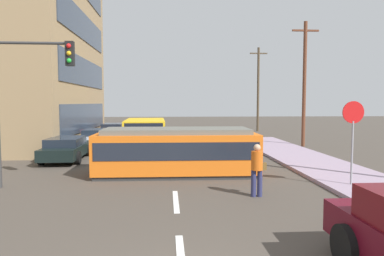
{
  "coord_description": "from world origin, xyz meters",
  "views": [
    {
      "loc": [
        -0.25,
        -4.51,
        2.97
      ],
      "look_at": [
        0.75,
        9.76,
        1.94
      ],
      "focal_mm": 33.16,
      "sensor_mm": 36.0,
      "label": 1
    }
  ],
  "objects_px": {
    "stop_sign": "(353,125)",
    "traffic_light_mast": "(27,83)",
    "parked_sedan_mid": "(66,148)",
    "pedestrian_crossing": "(257,167)",
    "parked_sedan_far": "(98,137)",
    "utility_pole_mid": "(304,82)",
    "streetcar_tram": "(177,151)",
    "parked_sedan_furthest": "(113,130)",
    "utility_pole_far": "(258,88)",
    "city_bus": "(145,132)"
  },
  "relations": [
    {
      "from": "streetcar_tram",
      "to": "traffic_light_mast",
      "type": "height_order",
      "value": "traffic_light_mast"
    },
    {
      "from": "streetcar_tram",
      "to": "parked_sedan_far",
      "type": "bearing_deg",
      "value": 117.74
    },
    {
      "from": "parked_sedan_furthest",
      "to": "utility_pole_mid",
      "type": "relative_size",
      "value": 0.49
    },
    {
      "from": "parked_sedan_furthest",
      "to": "utility_pole_far",
      "type": "height_order",
      "value": "utility_pole_far"
    },
    {
      "from": "traffic_light_mast",
      "to": "pedestrian_crossing",
      "type": "bearing_deg",
      "value": -13.01
    },
    {
      "from": "parked_sedan_furthest",
      "to": "parked_sedan_mid",
      "type": "bearing_deg",
      "value": -92.61
    },
    {
      "from": "parked_sedan_furthest",
      "to": "stop_sign",
      "type": "distance_m",
      "value": 21.97
    },
    {
      "from": "parked_sedan_mid",
      "to": "traffic_light_mast",
      "type": "xyz_separation_m",
      "value": [
        0.39,
        -5.9,
        3.0
      ]
    },
    {
      "from": "streetcar_tram",
      "to": "pedestrian_crossing",
      "type": "height_order",
      "value": "streetcar_tram"
    },
    {
      "from": "streetcar_tram",
      "to": "utility_pole_mid",
      "type": "xyz_separation_m",
      "value": [
        8.82,
        8.78,
        3.37
      ]
    },
    {
      "from": "utility_pole_far",
      "to": "parked_sedan_far",
      "type": "bearing_deg",
      "value": -139.71
    },
    {
      "from": "parked_sedan_furthest",
      "to": "utility_pole_far",
      "type": "bearing_deg",
      "value": 21.52
    },
    {
      "from": "streetcar_tram",
      "to": "traffic_light_mast",
      "type": "distance_m",
      "value": 6.14
    },
    {
      "from": "streetcar_tram",
      "to": "traffic_light_mast",
      "type": "bearing_deg",
      "value": -159.51
    },
    {
      "from": "streetcar_tram",
      "to": "parked_sedan_far",
      "type": "xyz_separation_m",
      "value": [
        -5.09,
        9.68,
        -0.36
      ]
    },
    {
      "from": "city_bus",
      "to": "utility_pole_mid",
      "type": "relative_size",
      "value": 0.66
    },
    {
      "from": "parked_sedan_mid",
      "to": "parked_sedan_furthest",
      "type": "height_order",
      "value": "same"
    },
    {
      "from": "parked_sedan_mid",
      "to": "traffic_light_mast",
      "type": "distance_m",
      "value": 6.63
    },
    {
      "from": "parked_sedan_mid",
      "to": "utility_pole_mid",
      "type": "xyz_separation_m",
      "value": [
        14.4,
        4.82,
        3.73
      ]
    },
    {
      "from": "city_bus",
      "to": "parked_sedan_furthest",
      "type": "distance_m",
      "value": 7.88
    },
    {
      "from": "pedestrian_crossing",
      "to": "stop_sign",
      "type": "bearing_deg",
      "value": 13.39
    },
    {
      "from": "parked_sedan_far",
      "to": "pedestrian_crossing",
      "type": "bearing_deg",
      "value": -60.67
    },
    {
      "from": "streetcar_tram",
      "to": "utility_pole_far",
      "type": "relative_size",
      "value": 0.77
    },
    {
      "from": "stop_sign",
      "to": "traffic_light_mast",
      "type": "relative_size",
      "value": 0.55
    },
    {
      "from": "city_bus",
      "to": "utility_pole_mid",
      "type": "distance_m",
      "value": 11.16
    },
    {
      "from": "pedestrian_crossing",
      "to": "parked_sedan_furthest",
      "type": "distance_m",
      "value": 21.16
    },
    {
      "from": "pedestrian_crossing",
      "to": "utility_pole_mid",
      "type": "relative_size",
      "value": 0.2
    },
    {
      "from": "pedestrian_crossing",
      "to": "parked_sedan_furthest",
      "type": "bearing_deg",
      "value": 110.62
    },
    {
      "from": "utility_pole_far",
      "to": "streetcar_tram",
      "type": "bearing_deg",
      "value": -112.6
    },
    {
      "from": "traffic_light_mast",
      "to": "utility_pole_mid",
      "type": "height_order",
      "value": "utility_pole_mid"
    },
    {
      "from": "city_bus",
      "to": "parked_sedan_furthest",
      "type": "xyz_separation_m",
      "value": [
        -3.18,
        7.2,
        -0.44
      ]
    },
    {
      "from": "parked_sedan_far",
      "to": "stop_sign",
      "type": "xyz_separation_m",
      "value": [
        11.06,
        -12.54,
        1.57
      ]
    },
    {
      "from": "pedestrian_crossing",
      "to": "stop_sign",
      "type": "height_order",
      "value": "stop_sign"
    },
    {
      "from": "streetcar_tram",
      "to": "pedestrian_crossing",
      "type": "bearing_deg",
      "value": -56.74
    },
    {
      "from": "streetcar_tram",
      "to": "stop_sign",
      "type": "distance_m",
      "value": 6.73
    },
    {
      "from": "pedestrian_crossing",
      "to": "traffic_light_mast",
      "type": "xyz_separation_m",
      "value": [
        -7.62,
        1.76,
        2.68
      ]
    },
    {
      "from": "utility_pole_mid",
      "to": "parked_sedan_far",
      "type": "bearing_deg",
      "value": 176.27
    },
    {
      "from": "stop_sign",
      "to": "utility_pole_mid",
      "type": "height_order",
      "value": "utility_pole_mid"
    },
    {
      "from": "parked_sedan_far",
      "to": "utility_pole_mid",
      "type": "distance_m",
      "value": 14.43
    },
    {
      "from": "pedestrian_crossing",
      "to": "parked_sedan_far",
      "type": "xyz_separation_m",
      "value": [
        -7.52,
        13.38,
        -0.32
      ]
    },
    {
      "from": "streetcar_tram",
      "to": "pedestrian_crossing",
      "type": "xyz_separation_m",
      "value": [
        2.43,
        -3.7,
        -0.04
      ]
    },
    {
      "from": "traffic_light_mast",
      "to": "parked_sedan_far",
      "type": "bearing_deg",
      "value": 89.51
    },
    {
      "from": "city_bus",
      "to": "pedestrian_crossing",
      "type": "xyz_separation_m",
      "value": [
        4.28,
        -12.61,
        -0.12
      ]
    },
    {
      "from": "streetcar_tram",
      "to": "stop_sign",
      "type": "height_order",
      "value": "stop_sign"
    },
    {
      "from": "streetcar_tram",
      "to": "parked_sedan_furthest",
      "type": "relative_size",
      "value": 1.62
    },
    {
      "from": "city_bus",
      "to": "parked_sedan_mid",
      "type": "xyz_separation_m",
      "value": [
        -3.73,
        -4.94,
        -0.44
      ]
    },
    {
      "from": "parked_sedan_furthest",
      "to": "pedestrian_crossing",
      "type": "bearing_deg",
      "value": -69.38
    },
    {
      "from": "parked_sedan_furthest",
      "to": "stop_sign",
      "type": "bearing_deg",
      "value": -59.89
    },
    {
      "from": "parked_sedan_mid",
      "to": "pedestrian_crossing",
      "type": "bearing_deg",
      "value": -43.74
    },
    {
      "from": "stop_sign",
      "to": "parked_sedan_furthest",
      "type": "bearing_deg",
      "value": 120.11
    }
  ]
}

